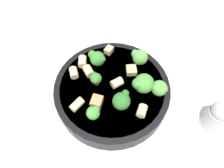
# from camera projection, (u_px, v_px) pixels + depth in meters

# --- Properties ---
(ground_plane) EXTENTS (2.00, 2.00, 0.00)m
(ground_plane) POSITION_uv_depth(u_px,v_px,m) (112.00, 96.00, 0.47)
(ground_plane) COLOR beige
(pasta_bowl) EXTENTS (0.23, 0.23, 0.04)m
(pasta_bowl) POSITION_uv_depth(u_px,v_px,m) (112.00, 91.00, 0.45)
(pasta_bowl) COLOR black
(pasta_bowl) RESTS_ON ground_plane
(broccoli_floret_0) EXTENTS (0.03, 0.03, 0.03)m
(broccoli_floret_0) POSITION_uv_depth(u_px,v_px,m) (97.00, 58.00, 0.45)
(broccoli_floret_0) COLOR #93B766
(broccoli_floret_0) RESTS_ON pasta_bowl
(broccoli_floret_1) EXTENTS (0.04, 0.04, 0.04)m
(broccoli_floret_1) POSITION_uv_depth(u_px,v_px,m) (143.00, 84.00, 0.41)
(broccoli_floret_1) COLOR #9EC175
(broccoli_floret_1) RESTS_ON pasta_bowl
(broccoli_floret_2) EXTENTS (0.03, 0.03, 0.04)m
(broccoli_floret_2) POSITION_uv_depth(u_px,v_px,m) (122.00, 101.00, 0.39)
(broccoli_floret_2) COLOR #84AD60
(broccoli_floret_2) RESTS_ON pasta_bowl
(broccoli_floret_3) EXTENTS (0.03, 0.03, 0.04)m
(broccoli_floret_3) POSITION_uv_depth(u_px,v_px,m) (139.00, 57.00, 0.45)
(broccoli_floret_3) COLOR #93B766
(broccoli_floret_3) RESTS_ON pasta_bowl
(broccoli_floret_4) EXTENTS (0.02, 0.03, 0.03)m
(broccoli_floret_4) POSITION_uv_depth(u_px,v_px,m) (93.00, 113.00, 0.38)
(broccoli_floret_4) COLOR #93B766
(broccoli_floret_4) RESTS_ON pasta_bowl
(broccoli_floret_5) EXTENTS (0.03, 0.02, 0.03)m
(broccoli_floret_5) POSITION_uv_depth(u_px,v_px,m) (96.00, 79.00, 0.42)
(broccoli_floret_5) COLOR #93B766
(broccoli_floret_5) RESTS_ON pasta_bowl
(broccoli_floret_6) EXTENTS (0.03, 0.03, 0.03)m
(broccoli_floret_6) POSITION_uv_depth(u_px,v_px,m) (159.00, 88.00, 0.41)
(broccoli_floret_6) COLOR #84AD60
(broccoli_floret_6) RESTS_ON pasta_bowl
(rigatoni_0) EXTENTS (0.02, 0.02, 0.02)m
(rigatoni_0) POSITION_uv_depth(u_px,v_px,m) (74.00, 73.00, 0.44)
(rigatoni_0) COLOR beige
(rigatoni_0) RESTS_ON pasta_bowl
(rigatoni_1) EXTENTS (0.03, 0.03, 0.02)m
(rigatoni_1) POSITION_uv_depth(u_px,v_px,m) (142.00, 111.00, 0.40)
(rigatoni_1) COLOR beige
(rigatoni_1) RESTS_ON pasta_bowl
(rigatoni_2) EXTENTS (0.02, 0.02, 0.02)m
(rigatoni_2) POSITION_uv_depth(u_px,v_px,m) (117.00, 84.00, 0.43)
(rigatoni_2) COLOR beige
(rigatoni_2) RESTS_ON pasta_bowl
(rigatoni_3) EXTENTS (0.03, 0.03, 0.02)m
(rigatoni_3) POSITION_uv_depth(u_px,v_px,m) (77.00, 104.00, 0.40)
(rigatoni_3) COLOR beige
(rigatoni_3) RESTS_ON pasta_bowl
(rigatoni_4) EXTENTS (0.03, 0.02, 0.02)m
(rigatoni_4) POSITION_uv_depth(u_px,v_px,m) (82.00, 62.00, 0.46)
(rigatoni_4) COLOR beige
(rigatoni_4) RESTS_ON pasta_bowl
(rigatoni_5) EXTENTS (0.02, 0.02, 0.02)m
(rigatoni_5) POSITION_uv_depth(u_px,v_px,m) (89.00, 71.00, 0.44)
(rigatoni_5) COLOR beige
(rigatoni_5) RESTS_ON pasta_bowl
(chicken_chunk_0) EXTENTS (0.03, 0.03, 0.02)m
(chicken_chunk_0) POSITION_uv_depth(u_px,v_px,m) (97.00, 102.00, 0.41)
(chicken_chunk_0) COLOR #A87A4C
(chicken_chunk_0) RESTS_ON pasta_bowl
(chicken_chunk_1) EXTENTS (0.03, 0.03, 0.01)m
(chicken_chunk_1) POSITION_uv_depth(u_px,v_px,m) (131.00, 70.00, 0.45)
(chicken_chunk_1) COLOR tan
(chicken_chunk_1) RESTS_ON pasta_bowl
(chicken_chunk_2) EXTENTS (0.02, 0.02, 0.01)m
(chicken_chunk_2) POSITION_uv_depth(u_px,v_px,m) (109.00, 50.00, 0.48)
(chicken_chunk_2) COLOR tan
(chicken_chunk_2) RESTS_ON pasta_bowl
(pepper_shaker) EXTENTS (0.04, 0.04, 0.08)m
(pepper_shaker) POSITION_uv_depth(u_px,v_px,m) (217.00, 115.00, 0.40)
(pepper_shaker) COLOR #B2B2B7
(pepper_shaker) RESTS_ON ground_plane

